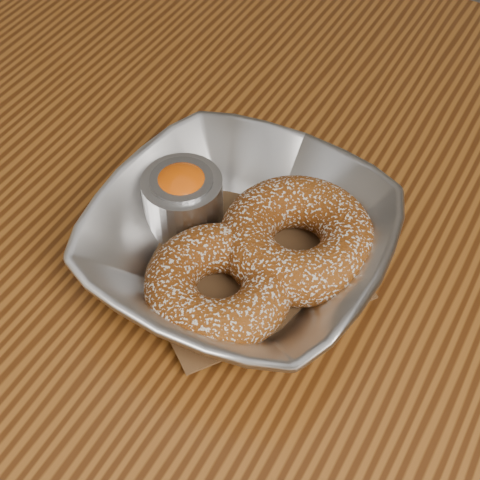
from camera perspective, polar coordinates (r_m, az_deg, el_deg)
The scene contains 6 objects.
table at distance 0.62m, azimuth 10.29°, elevation -9.70°, with size 1.20×0.80×0.75m.
serving_bowl at distance 0.52m, azimuth 0.00°, elevation -0.31°, with size 0.21×0.21×0.05m, color #B3B5BA.
parchment at distance 0.53m, azimuth 0.00°, elevation -1.46°, with size 0.14×0.14×0.00m, color brown.
donut_back at distance 0.52m, azimuth 4.45°, elevation 0.11°, with size 0.11×0.11×0.04m, color brown.
donut_front at distance 0.50m, azimuth -1.64°, elevation -3.55°, with size 0.10×0.10×0.04m, color brown.
ramekin at distance 0.54m, azimuth -4.46°, elevation 3.28°, with size 0.06×0.06×0.05m.
Camera 1 is at (0.06, -0.32, 1.18)m, focal length 55.00 mm.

